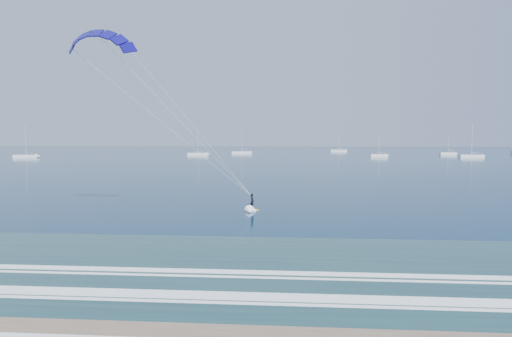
{
  "coord_description": "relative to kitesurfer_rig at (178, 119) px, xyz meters",
  "views": [
    {
      "loc": [
        -0.32,
        -16.02,
        7.66
      ],
      "look_at": [
        -3.67,
        26.21,
        4.91
      ],
      "focal_mm": 32.0,
      "sensor_mm": 36.0,
      "label": 1
    }
  ],
  "objects": [
    {
      "name": "kitesurfer_rig",
      "position": [
        0.0,
        0.0,
        0.0
      ],
      "size": [
        19.4,
        8.36,
        19.07
      ],
      "color": "gold",
      "rests_on": "ground"
    },
    {
      "name": "sailboat_0",
      "position": [
        -96.68,
        132.33,
        -8.96
      ],
      "size": [
        10.14,
        2.4,
        13.59
      ],
      "color": "silver",
      "rests_on": "ground"
    },
    {
      "name": "sailboat_1",
      "position": [
        -32.24,
        163.97,
        -8.96
      ],
      "size": [
        9.49,
        2.4,
        12.92
      ],
      "color": "silver",
      "rests_on": "ground"
    },
    {
      "name": "sailboat_2",
      "position": [
        -14.58,
        189.56,
        -8.96
      ],
      "size": [
        10.1,
        2.4,
        13.42
      ],
      "color": "silver",
      "rests_on": "ground"
    },
    {
      "name": "sailboat_3",
      "position": [
        48.19,
        151.73,
        -8.98
      ],
      "size": [
        7.02,
        2.4,
        9.97
      ],
      "color": "silver",
      "rests_on": "ground"
    },
    {
      "name": "sailboat_4",
      "position": [
        39.06,
        229.87,
        -8.97
      ],
      "size": [
        9.22,
        2.4,
        12.47
      ],
      "color": "silver",
      "rests_on": "ground"
    },
    {
      "name": "sailboat_5",
      "position": [
        86.12,
        180.07,
        -8.98
      ],
      "size": [
        7.51,
        2.4,
        10.42
      ],
      "color": "silver",
      "rests_on": "ground"
    },
    {
      "name": "sailboat_7",
      "position": [
        85.1,
        148.59,
        -8.96
      ],
      "size": [
        9.5,
        2.4,
        13.37
      ],
      "color": "silver",
      "rests_on": "ground"
    }
  ]
}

